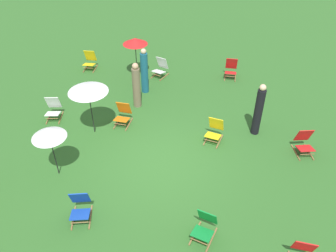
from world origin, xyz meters
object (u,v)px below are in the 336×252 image
umbrella_2 (48,133)px  person_0 (258,111)px  deckchair_5 (304,143)px  deckchair_10 (161,68)px  umbrella_1 (135,41)px  umbrella_0 (88,88)px  deckchair_7 (123,114)px  deckchair_8 (80,207)px  deckchair_2 (205,226)px  deckchair_9 (215,131)px  deckchair_1 (90,61)px  deckchair_4 (231,69)px  deckchair_0 (53,109)px  person_2 (144,72)px  person_1 (136,86)px

umbrella_2 → person_0: person_0 is taller
deckchair_5 → umbrella_2: 7.71m
deckchair_5 → deckchair_10: bearing=128.8°
deckchair_5 → umbrella_2: bearing=-176.6°
umbrella_1 → person_0: person_0 is taller
deckchair_5 → umbrella_0: size_ratio=0.46×
deckchair_7 → deckchair_8: bearing=-85.7°
deckchair_2 → person_0: (1.09, 4.50, 0.54)m
deckchair_2 → deckchair_10: 8.22m
deckchair_7 → person_0: bearing=6.7°
umbrella_1 → umbrella_2: size_ratio=1.04×
deckchair_9 → umbrella_1: bearing=146.7°
deckchair_1 → deckchair_4: 6.22m
deckchair_0 → deckchair_4: size_ratio=1.03×
deckchair_8 → deckchair_9: (2.97, 3.95, 0.00)m
deckchair_7 → umbrella_1: (-0.52, 3.32, 1.27)m
deckchair_2 → umbrella_0: 5.57m
deckchair_1 → deckchair_5: 9.62m
deckchair_0 → umbrella_0: (1.73, -0.47, 1.37)m
umbrella_0 → person_2: bearing=71.9°
deckchair_10 → deckchair_4: bearing=29.2°
deckchair_9 → umbrella_1: (-3.76, 3.51, 1.27)m
deckchair_1 → person_1: person_1 is taller
person_2 → deckchair_5: bearing=-77.6°
umbrella_1 → person_2: 1.47m
person_2 → deckchair_0: bearing=167.1°
deckchair_10 → umbrella_1: 1.62m
person_1 → person_2: person_2 is taller
umbrella_0 → person_0: person_0 is taller
deckchair_0 → deckchair_5: 8.61m
deckchair_2 → umbrella_0: umbrella_0 is taller
deckchair_5 → deckchair_7: bearing=161.3°
deckchair_8 → deckchair_10: bearing=71.3°
deckchair_0 → person_2: bearing=28.3°
deckchair_0 → deckchair_2: size_ratio=1.01×
deckchair_1 → deckchair_5: bearing=-29.2°
deckchair_0 → umbrella_0: 2.26m
person_2 → umbrella_1: bearing=66.5°
deckchair_2 → umbrella_2: umbrella_2 is taller
deckchair_1 → umbrella_0: bearing=-71.5°
deckchair_4 → person_1: size_ratio=0.47×
deckchair_4 → deckchair_10: bearing=-171.8°
deckchair_2 → deckchair_4: 8.24m
deckchair_10 → umbrella_1: size_ratio=0.49×
deckchair_10 → deckchair_0: bearing=-109.7°
person_0 → person_2: 4.74m
person_2 → deckchair_10: bearing=22.9°
deckchair_5 → person_1: size_ratio=0.48×
deckchair_0 → person_1: size_ratio=0.48×
umbrella_1 → person_1: person_1 is taller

